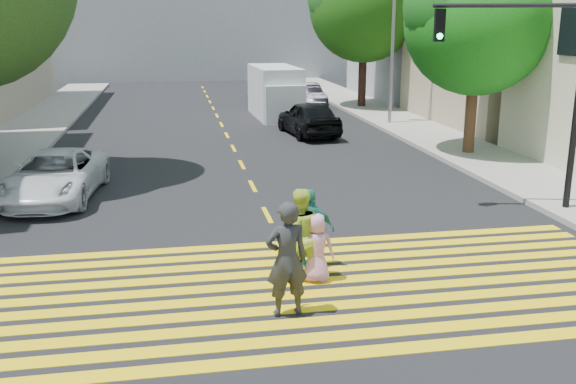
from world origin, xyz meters
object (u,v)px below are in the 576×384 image
object	(u,v)px
white_sedan	(55,176)
dark_car_parked	(307,95)
silver_car	(262,89)
tree_right_near	(480,14)
pedestrian_man	(287,259)
white_van	(276,94)
pedestrian_child	(317,248)
pedestrian_woman	(299,235)
pedestrian_extra	(310,229)
dark_car_near	(309,118)
tree_right_far	(366,0)
traffic_signal	(539,72)

from	to	relation	value
white_sedan	dark_car_parked	world-z (taller)	dark_car_parked
silver_car	white_sedan	bearing A→B (deg)	78.18
tree_right_near	pedestrian_man	xyz separation A→B (m)	(-8.93, -11.80, -4.05)
silver_car	white_van	bearing A→B (deg)	97.05
pedestrian_man	pedestrian_child	size ratio (longest dim) A/B	1.48
pedestrian_woman	pedestrian_extra	bearing A→B (deg)	-125.82
dark_car_parked	dark_car_near	bearing A→B (deg)	-104.56
tree_right_far	dark_car_parked	size ratio (longest dim) A/B	2.10
tree_right_near	dark_car_near	xyz separation A→B (m)	(-4.94, 5.26, -4.28)
pedestrian_extra	white_sedan	bearing A→B (deg)	-29.86
pedestrian_woman	dark_car_near	distance (m)	16.00
pedestrian_woman	white_sedan	size ratio (longest dim) A/B	0.38
traffic_signal	pedestrian_woman	bearing A→B (deg)	-140.16
pedestrian_child	silver_car	bearing A→B (deg)	-79.12
pedestrian_woman	white_van	distance (m)	21.32
pedestrian_man	pedestrian_extra	bearing A→B (deg)	-119.41
silver_car	white_van	world-z (taller)	white_van
pedestrian_man	dark_car_parked	bearing A→B (deg)	-109.52
tree_right_near	dark_car_near	world-z (taller)	tree_right_near
traffic_signal	pedestrian_man	bearing A→B (deg)	-133.02
dark_car_parked	white_van	size ratio (longest dim) A/B	0.76
dark_car_near	pedestrian_extra	bearing A→B (deg)	71.51
traffic_signal	tree_right_far	bearing A→B (deg)	98.25
tree_right_far	dark_car_near	world-z (taller)	tree_right_far
pedestrian_woman	white_sedan	distance (m)	8.80
pedestrian_extra	white_van	distance (m)	20.68
pedestrian_child	white_sedan	distance (m)	9.11
pedestrian_child	pedestrian_extra	size ratio (longest dim) A/B	0.83
tree_right_near	pedestrian_child	world-z (taller)	tree_right_near
pedestrian_man	white_van	world-z (taller)	white_van
tree_right_far	white_sedan	world-z (taller)	tree_right_far
pedestrian_child	white_van	xyz separation A→B (m)	(2.65, 21.26, 0.55)
tree_right_near	white_sedan	bearing A→B (deg)	-165.86
pedestrian_man	silver_car	world-z (taller)	pedestrian_man
white_van	dark_car_near	bearing A→B (deg)	-86.15
tree_right_near	pedestrian_extra	size ratio (longest dim) A/B	4.63
pedestrian_child	pedestrian_extra	bearing A→B (deg)	-76.16
tree_right_near	traffic_signal	xyz separation A→B (m)	(-1.79, -6.99, -1.46)
tree_right_far	silver_car	xyz separation A→B (m)	(-4.98, 5.51, -5.25)
pedestrian_child	dark_car_near	xyz separation A→B (m)	(3.18, 15.76, 0.09)
pedestrian_woman	dark_car_near	bearing A→B (deg)	-107.96
tree_right_near	white_van	world-z (taller)	tree_right_near
tree_right_near	pedestrian_man	bearing A→B (deg)	-127.10
pedestrian_extra	traffic_signal	bearing A→B (deg)	-139.45
pedestrian_man	silver_car	xyz separation A→B (m)	(3.86, 30.65, -0.38)
pedestrian_child	tree_right_far	bearing A→B (deg)	-91.81
pedestrian_extra	white_sedan	xyz separation A→B (m)	(-5.88, 6.24, -0.14)
pedestrian_woman	silver_car	distance (m)	29.39
tree_right_far	white_sedan	bearing A→B (deg)	-129.47
pedestrian_woman	dark_car_near	size ratio (longest dim) A/B	0.41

